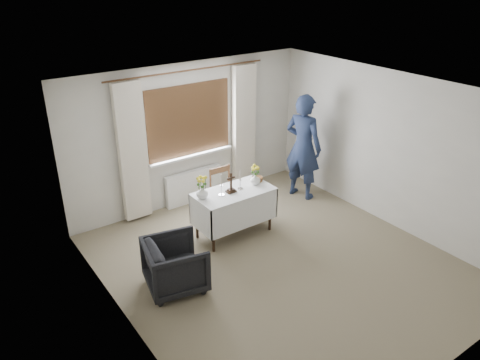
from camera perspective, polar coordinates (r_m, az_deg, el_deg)
name	(u,v)px	position (r m, az deg, el deg)	size (l,w,h in m)	color
ground	(279,264)	(6.90, 4.80, -10.14)	(5.00, 5.00, 0.00)	#83755A
altar_table	(234,213)	(7.38, -0.75, -4.01)	(1.24, 0.64, 0.76)	white
wooden_chair	(226,195)	(7.75, -1.75, -1.90)	(0.42, 0.42, 0.92)	#57321D
armchair	(176,265)	(6.31, -7.87, -10.21)	(0.75, 0.77, 0.70)	black
person	(303,147)	(8.45, 7.70, 4.02)	(0.70, 0.46, 1.93)	navy
radiator	(194,186)	(8.47, -5.66, -0.72)	(1.10, 0.10, 0.60)	white
wooden_cross	(231,183)	(7.11, -1.11, -0.34)	(0.15, 0.11, 0.32)	black
candlestick_left	(221,185)	(7.01, -2.29, -0.59)	(0.10, 0.10, 0.35)	silver
candlestick_right	(240,180)	(7.20, 0.02, 0.05)	(0.09, 0.09, 0.32)	silver
flower_vase_left	(202,193)	(6.97, -4.63, -1.54)	(0.18, 0.18, 0.19)	white
flower_vase_right	(255,179)	(7.40, 1.86, 0.10)	(0.16, 0.16, 0.17)	white
wicker_basket	(257,179)	(7.53, 2.10, 0.14)	(0.18, 0.18, 0.07)	brown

